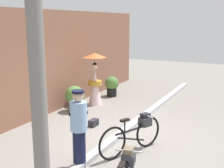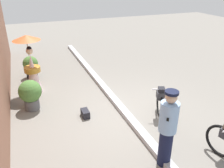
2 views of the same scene
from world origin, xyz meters
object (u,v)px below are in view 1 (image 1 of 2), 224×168
(person_with_parasol, at_px, (95,79))
(backpack_on_pavement, at_px, (94,123))
(potted_plant_small, at_px, (75,97))
(utility_pole, at_px, (37,72))
(bicycle_far_side, at_px, (134,133))
(potted_plant_by_door, at_px, (112,85))
(person_officer, at_px, (79,127))

(person_with_parasol, height_order, backpack_on_pavement, person_with_parasol)
(person_with_parasol, xyz_separation_m, potted_plant_small, (-1.04, 0.15, -0.46))
(backpack_on_pavement, xyz_separation_m, utility_pole, (-4.48, -1.99, 2.30))
(bicycle_far_side, bearing_deg, potted_plant_small, 55.92)
(person_with_parasol, bearing_deg, bicycle_far_side, -137.25)
(bicycle_far_side, relative_size, potted_plant_small, 1.99)
(potted_plant_by_door, bearing_deg, potted_plant_small, 176.00)
(potted_plant_by_door, height_order, backpack_on_pavement, potted_plant_by_door)
(potted_plant_by_door, bearing_deg, backpack_on_pavement, -161.49)
(bicycle_far_side, bearing_deg, person_with_parasol, 42.75)
(potted_plant_by_door, relative_size, backpack_on_pavement, 2.51)
(bicycle_far_side, distance_m, potted_plant_small, 3.57)
(bicycle_far_side, xyz_separation_m, potted_plant_by_door, (4.35, 2.80, -0.00))
(person_officer, relative_size, potted_plant_small, 1.89)
(utility_pole, bearing_deg, bicycle_far_side, 5.00)
(potted_plant_small, bearing_deg, person_with_parasol, -8.28)
(person_officer, relative_size, utility_pole, 0.34)
(utility_pole, bearing_deg, potted_plant_by_door, 21.69)
(person_officer, height_order, person_with_parasol, person_with_parasol)
(person_officer, distance_m, potted_plant_small, 3.93)
(potted_plant_by_door, bearing_deg, utility_pole, -158.31)
(person_officer, bearing_deg, backpack_on_pavement, 23.94)
(backpack_on_pavement, bearing_deg, person_officer, -156.06)
(person_officer, height_order, potted_plant_by_door, person_officer)
(person_with_parasol, distance_m, backpack_on_pavement, 2.44)
(bicycle_far_side, xyz_separation_m, person_with_parasol, (3.04, 2.81, 0.49))
(person_with_parasol, relative_size, potted_plant_small, 2.15)
(person_officer, xyz_separation_m, potted_plant_small, (3.19, 2.26, -0.38))
(potted_plant_by_door, xyz_separation_m, backpack_on_pavement, (-3.31, -1.11, -0.35))
(potted_plant_small, distance_m, utility_pole, 6.63)
(bicycle_far_side, bearing_deg, backpack_on_pavement, 58.39)
(bicycle_far_side, bearing_deg, utility_pole, -175.00)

